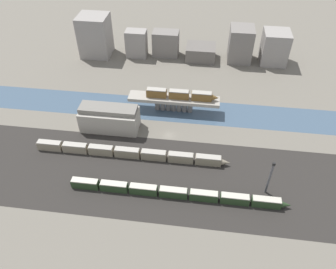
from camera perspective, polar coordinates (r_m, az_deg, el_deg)
The scene contains 15 objects.
ground_plane at distance 143.74m, azimuth 0.15°, elevation -0.10°, with size 400.00×400.00×0.00m, color #666056.
railbed_yard at distance 127.05m, azimuth -1.23°, elevation -7.29°, with size 280.00×42.00×0.01m, color #282623.
river_water at distance 157.66m, azimuth 0.99°, elevation 4.29°, with size 320.00×18.15×0.01m, color #3D5166.
bridge at distance 154.47m, azimuth 1.01°, elevation 5.85°, with size 42.57×7.38×7.29m.
train_on_bridge at distance 151.92m, azimuth 2.35°, elevation 6.95°, with size 33.47×3.12×4.05m.
train_yard_near at distance 119.65m, azimuth 1.50°, elevation -10.14°, with size 79.45×2.76×3.73m.
train_yard_mid at distance 133.83m, azimuth -6.64°, elevation -3.20°, with size 79.41×2.93×3.99m.
warehouse_building at distance 146.26m, azimuth -10.15°, elevation 2.83°, with size 25.35×10.69×11.63m.
signal_tower at distance 121.60m, azimuth 17.26°, elevation -7.25°, with size 1.00×0.81×15.52m.
city_block_far_left at distance 204.06m, azimuth -12.59°, elevation 16.47°, with size 16.98×15.75×23.57m, color gray.
city_block_left at distance 200.06m, azimuth -5.52°, elevation 15.49°, with size 11.96×8.07×15.76m, color gray.
city_block_center at distance 200.55m, azimuth -0.39°, elevation 15.57°, with size 15.07×9.44×14.66m, color slate.
city_block_right at distance 198.85m, azimuth 5.72°, elevation 14.06°, with size 16.87×14.17×8.13m, color #605B56.
city_block_far_right at distance 198.84m, azimuth 12.52°, elevation 15.13°, with size 13.28×14.67×19.50m, color slate.
city_block_tall at distance 201.40m, azimuth 18.08°, elevation 14.24°, with size 14.46×14.73×18.42m, color gray.
Camera 1 is at (13.37, -106.10, 96.04)m, focal length 35.00 mm.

